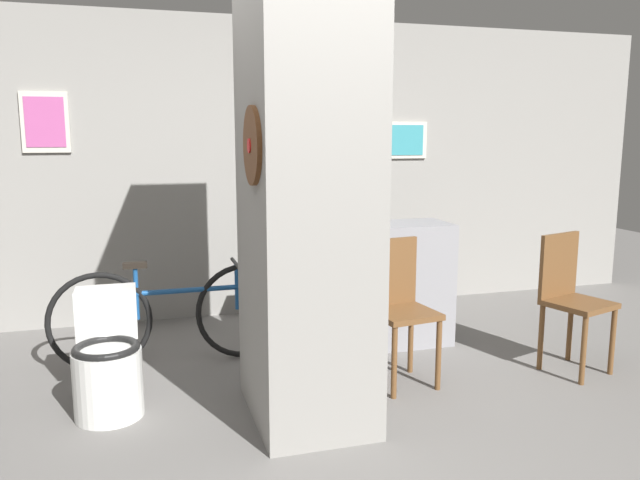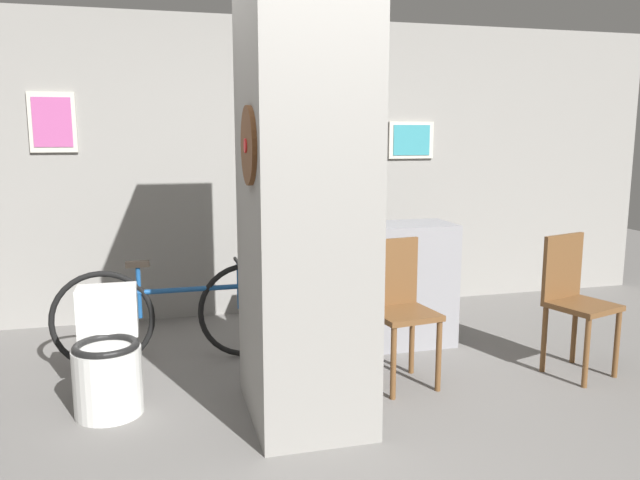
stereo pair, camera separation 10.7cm
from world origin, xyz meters
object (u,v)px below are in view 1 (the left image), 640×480
(chair_near_pillar, at_px, (398,303))
(chair_by_doorway, at_px, (570,295))
(bicycle, at_px, (175,314))
(toilet, at_px, (108,363))
(bottle_tall, at_px, (337,214))

(chair_near_pillar, bearing_deg, chair_by_doorway, -13.97)
(bicycle, bearing_deg, toilet, -122.03)
(toilet, distance_m, bicycle, 0.80)
(chair_near_pillar, height_order, bottle_tall, bottle_tall)
(toilet, bearing_deg, chair_near_pillar, -1.62)
(chair_by_doorway, bearing_deg, bicycle, 144.44)
(chair_near_pillar, xyz_separation_m, chair_by_doorway, (1.21, -0.13, 0.00))
(bicycle, bearing_deg, bottle_tall, -0.93)
(chair_near_pillar, distance_m, bicycle, 1.56)
(toilet, height_order, bottle_tall, bottle_tall)
(toilet, bearing_deg, chair_by_doorway, -3.47)
(toilet, xyz_separation_m, chair_by_doorway, (3.01, -0.18, 0.23))
(toilet, relative_size, chair_near_pillar, 0.75)
(chair_near_pillar, height_order, chair_by_doorway, same)
(chair_by_doorway, relative_size, bottle_tall, 3.73)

